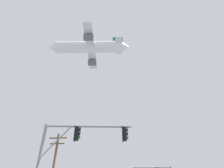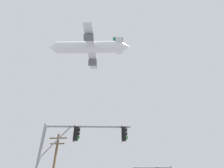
# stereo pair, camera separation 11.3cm
# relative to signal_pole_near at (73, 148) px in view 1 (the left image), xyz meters

# --- Properties ---
(signal_pole_near) EXTENTS (5.97, 0.74, 6.55)m
(signal_pole_near) POSITION_rel_signal_pole_near_xyz_m (0.00, 0.00, 0.00)
(signal_pole_near) COLOR gray
(signal_pole_near) RESTS_ON ground
(airplane) EXTENTS (20.66, 15.97, 5.65)m
(airplane) POSITION_rel_signal_pole_near_xyz_m (-4.46, 22.19, 31.78)
(airplane) COLOR white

